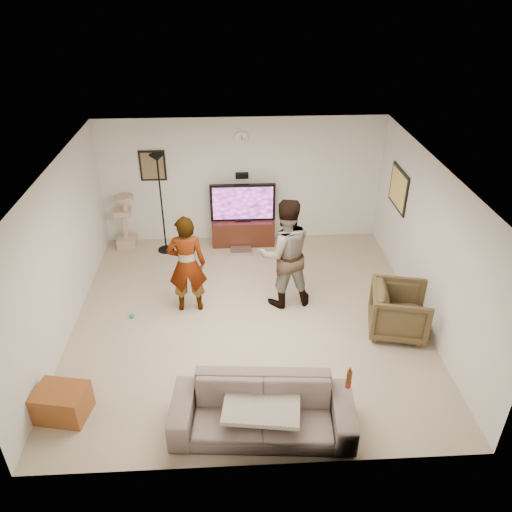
{
  "coord_description": "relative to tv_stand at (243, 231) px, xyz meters",
  "views": [
    {
      "loc": [
        -0.23,
        -6.44,
        4.93
      ],
      "look_at": [
        0.13,
        0.2,
        1.03
      ],
      "focal_mm": 35.08,
      "sensor_mm": 36.0,
      "label": 1
    }
  ],
  "objects": [
    {
      "name": "floor",
      "position": [
        -0.0,
        -2.5,
        -0.27
      ],
      "size": [
        5.5,
        5.5,
        0.02
      ],
      "primitive_type": "cube",
      "color": "tan",
      "rests_on": "ground"
    },
    {
      "name": "ceiling",
      "position": [
        -0.0,
        -2.5,
        2.25
      ],
      "size": [
        5.5,
        5.5,
        0.02
      ],
      "primitive_type": "cube",
      "color": "white",
      "rests_on": "wall_back"
    },
    {
      "name": "wall_back",
      "position": [
        -0.0,
        0.25,
        0.99
      ],
      "size": [
        5.5,
        0.04,
        2.5
      ],
      "primitive_type": "cube",
      "color": "silver",
      "rests_on": "floor"
    },
    {
      "name": "wall_front",
      "position": [
        -0.0,
        -5.25,
        0.99
      ],
      "size": [
        5.5,
        0.04,
        2.5
      ],
      "primitive_type": "cube",
      "color": "silver",
      "rests_on": "floor"
    },
    {
      "name": "wall_left",
      "position": [
        -2.75,
        -2.5,
        0.99
      ],
      "size": [
        0.04,
        5.5,
        2.5
      ],
      "primitive_type": "cube",
      "color": "silver",
      "rests_on": "floor"
    },
    {
      "name": "wall_right",
      "position": [
        2.75,
        -2.5,
        0.99
      ],
      "size": [
        0.04,
        5.5,
        2.5
      ],
      "primitive_type": "cube",
      "color": "silver",
      "rests_on": "floor"
    },
    {
      "name": "wall_clock",
      "position": [
        -0.0,
        0.22,
        1.84
      ],
      "size": [
        0.26,
        0.04,
        0.26
      ],
      "primitive_type": "cylinder",
      "rotation": [
        1.57,
        0.0,
        0.0
      ],
      "color": "white",
      "rests_on": "wall_back"
    },
    {
      "name": "wall_speaker",
      "position": [
        -0.0,
        0.19,
        1.12
      ],
      "size": [
        0.25,
        0.1,
        0.1
      ],
      "primitive_type": "cube",
      "color": "black",
      "rests_on": "wall_back"
    },
    {
      "name": "picture_back",
      "position": [
        -1.7,
        0.23,
        1.34
      ],
      "size": [
        0.42,
        0.03,
        0.52
      ],
      "primitive_type": "cube",
      "color": "brown",
      "rests_on": "wall_back"
    },
    {
      "name": "picture_right",
      "position": [
        2.73,
        -0.9,
        1.24
      ],
      "size": [
        0.03,
        0.78,
        0.62
      ],
      "primitive_type": "cube",
      "color": "#E8BF5E",
      "rests_on": "wall_right"
    },
    {
      "name": "tv_stand",
      "position": [
        0.0,
        0.0,
        0.0
      ],
      "size": [
        1.24,
        0.45,
        0.52
      ],
      "primitive_type": "cube",
      "color": "#38190E",
      "rests_on": "floor"
    },
    {
      "name": "console_box",
      "position": [
        -0.06,
        -0.4,
        -0.22
      ],
      "size": [
        0.4,
        0.3,
        0.07
      ],
      "primitive_type": "cube",
      "color": "silver",
      "rests_on": "floor"
    },
    {
      "name": "tv",
      "position": [
        0.0,
        0.0,
        0.64
      ],
      "size": [
        1.27,
        0.08,
        0.76
      ],
      "primitive_type": "cube",
      "color": "black",
      "rests_on": "tv_stand"
    },
    {
      "name": "tv_screen",
      "position": [
        0.0,
        -0.04,
        0.64
      ],
      "size": [
        1.17,
        0.01,
        0.66
      ],
      "primitive_type": "cube",
      "color": "#DA42D3",
      "rests_on": "tv"
    },
    {
      "name": "floor_lamp",
      "position": [
        -1.54,
        -0.22,
        0.73
      ],
      "size": [
        0.32,
        0.32,
        1.97
      ],
      "primitive_type": "cylinder",
      "color": "black",
      "rests_on": "floor"
    },
    {
      "name": "cat_tree",
      "position": [
        -2.35,
        -0.0,
        0.3
      ],
      "size": [
        0.38,
        0.38,
        1.11
      ],
      "primitive_type": "cube",
      "rotation": [
        0.0,
        0.0,
        0.08
      ],
      "color": "tan",
      "rests_on": "floor"
    },
    {
      "name": "person_left",
      "position": [
        -0.95,
        -2.19,
        0.58
      ],
      "size": [
        0.63,
        0.43,
        1.67
      ],
      "primitive_type": "imported",
      "rotation": [
        0.0,
        0.0,
        3.19
      ],
      "color": "#9896A2",
      "rests_on": "floor"
    },
    {
      "name": "person_right",
      "position": [
        0.6,
        -2.09,
        0.67
      ],
      "size": [
        1.01,
        0.84,
        1.86
      ],
      "primitive_type": "imported",
      "rotation": [
        0.0,
        0.0,
        3.3
      ],
      "color": "#1F587E",
      "rests_on": "floor"
    },
    {
      "name": "sofa",
      "position": [
        0.08,
        -4.74,
        0.06
      ],
      "size": [
        2.24,
        1.02,
        0.64
      ],
      "primitive_type": "imported",
      "rotation": [
        0.0,
        0.0,
        -0.08
      ],
      "color": "#6A5A55",
      "rests_on": "floor"
    },
    {
      "name": "throw_blanket",
      "position": [
        0.07,
        -4.74,
        0.17
      ],
      "size": [
        0.99,
        0.82,
        0.06
      ],
      "primitive_type": "cube",
      "rotation": [
        0.0,
        0.0,
        -0.14
      ],
      "color": "#B3A495",
      "rests_on": "sofa"
    },
    {
      "name": "beer_bottle",
      "position": [
        1.08,
        -4.74,
        0.5
      ],
      "size": [
        0.06,
        0.06,
        0.25
      ],
      "primitive_type": "cylinder",
      "color": "#4B2C0E",
      "rests_on": "sofa"
    },
    {
      "name": "armchair",
      "position": [
        2.27,
        -2.97,
        0.13
      ],
      "size": [
        1.02,
        1.0,
        0.78
      ],
      "primitive_type": "imported",
      "rotation": [
        0.0,
        0.0,
        1.34
      ],
      "color": "#4A3C24",
      "rests_on": "floor"
    },
    {
      "name": "side_table",
      "position": [
        -2.4,
        -4.38,
        -0.05
      ],
      "size": [
        0.7,
        0.57,
        0.41
      ],
      "primitive_type": "cube",
      "rotation": [
        0.0,
        0.0,
        -0.19
      ],
      "color": "brown",
      "rests_on": "floor"
    },
    {
      "name": "toy_ball",
      "position": [
        -1.87,
        -2.41,
        -0.22
      ],
      "size": [
        0.08,
        0.08,
        0.08
      ],
      "primitive_type": "sphere",
      "color": "teal",
      "rests_on": "floor"
    }
  ]
}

